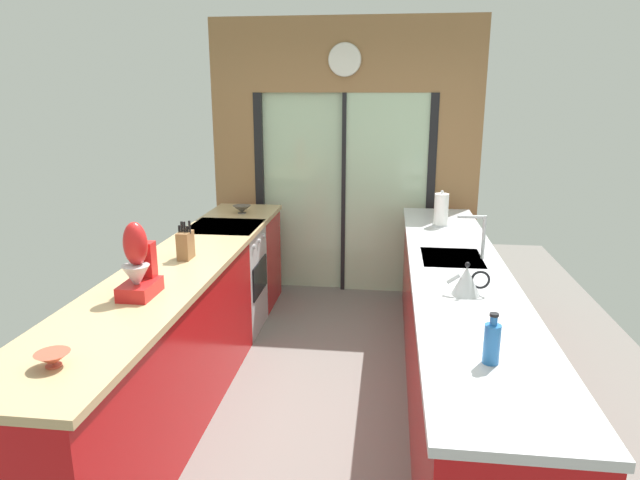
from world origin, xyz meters
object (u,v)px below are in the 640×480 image
Objects in this scene: mixing_bowl_far at (242,209)px; soap_bottle at (492,342)px; mixing_bowl_near at (53,359)px; kettle at (467,281)px; oven_range at (227,279)px; paper_towel_roll at (441,210)px; stand_mixer at (138,268)px; knife_block at (185,245)px.

mixing_bowl_far is 3.28m from soap_bottle.
kettle reaches higher than mixing_bowl_near.
oven_range is at bearing 90.42° from mixing_bowl_near.
kettle reaches higher than oven_range.
stand_mixer is at bearing -133.03° from paper_towel_roll.
mixing_bowl_near is 3.00m from mixing_bowl_far.
kettle is (1.80, -1.43, 0.55)m from oven_range.
mixing_bowl_far is 2.63m from kettle.
mixing_bowl_far reaches higher than oven_range.
kettle is at bearing 89.86° from soap_bottle.
paper_towel_roll reaches higher than kettle.
kettle is at bearing -89.93° from paper_towel_roll.
soap_bottle is (1.78, 0.25, 0.06)m from mixing_bowl_near.
stand_mixer reaches higher than mixing_bowl_far.
soap_bottle is at bearing -17.93° from stand_mixer.
stand_mixer is 2.61m from paper_towel_roll.
stand_mixer reaches higher than paper_towel_roll.
soap_bottle is (1.80, -2.24, 0.56)m from oven_range.
stand_mixer is (0.00, -2.18, 0.12)m from mixing_bowl_far.
mixing_bowl_far is 1.46m from knife_block.
stand_mixer is (0.00, 0.83, 0.13)m from mixing_bowl_near.
stand_mixer is 1.76× the size of kettle.
oven_range is 6.45× the size of mixing_bowl_near.
kettle is at bearing 7.56° from stand_mixer.
mixing_bowl_near is 3.27m from paper_towel_roll.
knife_block is at bearing 144.11° from soap_bottle.
kettle is 0.81m from soap_bottle.
mixing_bowl_near is (0.02, -2.49, 0.50)m from oven_range.
mixing_bowl_near is 0.48× the size of paper_towel_roll.
oven_range is at bearing -92.06° from mixing_bowl_far.
stand_mixer is (0.02, -1.66, 0.63)m from oven_range.
mixing_bowl_far is at bearing 90.00° from stand_mixer.
soap_bottle is 2.48m from paper_towel_roll.
knife_block is 2.20m from soap_bottle.
soap_bottle is 0.74× the size of paper_towel_roll.
mixing_bowl_far is 0.40× the size of stand_mixer.
knife_block is (0.00, -1.46, 0.06)m from mixing_bowl_far.
soap_bottle reaches higher than mixing_bowl_far.
paper_towel_roll is (-0.00, 1.67, 0.05)m from kettle.
kettle is 0.80× the size of paper_towel_roll.
mixing_bowl_far is at bearing 122.90° from soap_bottle.
knife_block is 1.19× the size of soap_bottle.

